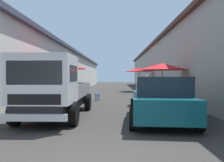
{
  "coord_description": "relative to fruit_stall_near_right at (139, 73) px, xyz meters",
  "views": [
    {
      "loc": [
        -2.64,
        -0.29,
        1.44
      ],
      "look_at": [
        12.62,
        0.07,
        1.16
      ],
      "focal_mm": 34.62,
      "sensor_mm": 36.0,
      "label": 1
    }
  ],
  "objects": [
    {
      "name": "ground",
      "position": [
        -5.33,
        2.49,
        -1.82
      ],
      "size": [
        90.0,
        90.0,
        0.0
      ],
      "primitive_type": "plane",
      "color": "#33302D"
    },
    {
      "name": "building_left_whitewash",
      "position": [
        -3.08,
        9.8,
        0.19
      ],
      "size": [
        49.8,
        7.5,
        4.01
      ],
      "color": "beige",
      "rests_on": "ground"
    },
    {
      "name": "building_right_concrete",
      "position": [
        -3.08,
        -4.82,
        0.56
      ],
      "size": [
        49.8,
        7.5,
        4.74
      ],
      "color": "#A39E93",
      "rests_on": "ground"
    },
    {
      "name": "fruit_stall_near_right",
      "position": [
        0.0,
        0.0,
        0.0
      ],
      "size": [
        2.77,
        2.77,
        2.39
      ],
      "color": "#9E9EA3",
      "rests_on": "ground"
    },
    {
      "name": "fruit_stall_mid_lane",
      "position": [
        -11.32,
        4.83,
        -0.06
      ],
      "size": [
        2.37,
        2.37,
        2.36
      ],
      "color": "#9E9EA3",
      "rests_on": "ground"
    },
    {
      "name": "fruit_stall_far_right",
      "position": [
        -10.33,
        -0.15,
        -0.07
      ],
      "size": [
        2.56,
        2.56,
        2.23
      ],
      "color": "#9E9EA3",
      "rests_on": "ground"
    },
    {
      "name": "hatchback_car",
      "position": [
        -14.43,
        0.81,
        -1.09
      ],
      "size": [
        4.02,
        2.16,
        1.45
      ],
      "color": "#0F4C56",
      "rests_on": "ground"
    },
    {
      "name": "delivery_truck",
      "position": [
        -14.49,
        4.35,
        -0.78
      ],
      "size": [
        4.92,
        1.97,
        2.08
      ],
      "color": "black",
      "rests_on": "ground"
    },
    {
      "name": "vendor_by_crates",
      "position": [
        -6.38,
        0.11,
        -0.91
      ],
      "size": [
        0.62,
        0.3,
        1.59
      ],
      "color": "navy",
      "rests_on": "ground"
    },
    {
      "name": "parked_scooter",
      "position": [
        -4.31,
        5.77,
        -1.38
      ],
      "size": [
        1.64,
        0.65,
        1.14
      ],
      "color": "black",
      "rests_on": "ground"
    },
    {
      "name": "plastic_stool",
      "position": [
        -8.46,
        3.39,
        -1.5
      ],
      "size": [
        0.3,
        0.3,
        0.43
      ],
      "color": "#194CB2",
      "rests_on": "ground"
    }
  ]
}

